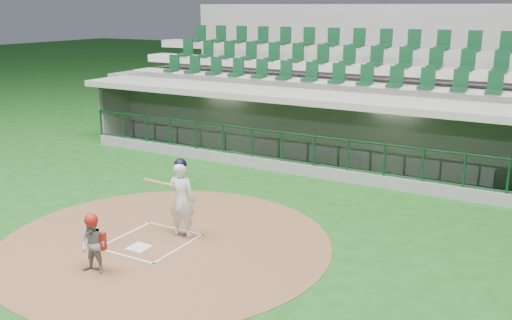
{
  "coord_description": "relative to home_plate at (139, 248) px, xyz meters",
  "views": [
    {
      "loc": [
        7.66,
        -9.2,
        4.97
      ],
      "look_at": [
        0.98,
        2.6,
        1.3
      ],
      "focal_mm": 40.0,
      "sensor_mm": 36.0,
      "label": 1
    }
  ],
  "objects": [
    {
      "name": "seating_deck",
      "position": [
        0.0,
        11.61,
        1.4
      ],
      "size": [
        17.0,
        6.72,
        5.15
      ],
      "color": "slate",
      "rests_on": "ground"
    },
    {
      "name": "batter",
      "position": [
        0.4,
        1.0,
        0.89
      ],
      "size": [
        0.87,
        0.89,
        1.79
      ],
      "color": "silver",
      "rests_on": "dirt_circle"
    },
    {
      "name": "home_plate",
      "position": [
        0.0,
        0.0,
        0.0
      ],
      "size": [
        0.43,
        0.43,
        0.02
      ],
      "primitive_type": "cube",
      "color": "silver",
      "rests_on": "dirt_circle"
    },
    {
      "name": "dugout_structure",
      "position": [
        0.14,
        8.53,
        0.94
      ],
      "size": [
        16.4,
        3.7,
        3.0
      ],
      "color": "gray",
      "rests_on": "ground"
    },
    {
      "name": "ground",
      "position": [
        0.0,
        0.7,
        -0.02
      ],
      "size": [
        120.0,
        120.0,
        0.0
      ],
      "primitive_type": "plane",
      "color": "#154B16",
      "rests_on": "ground"
    },
    {
      "name": "batter_box_chalk",
      "position": [
        0.0,
        0.4,
        -0.0
      ],
      "size": [
        1.55,
        1.8,
        0.01
      ],
      "color": "white",
      "rests_on": "ground"
    },
    {
      "name": "catcher",
      "position": [
        0.02,
        -1.29,
        0.58
      ],
      "size": [
        0.6,
        0.5,
        1.2
      ],
      "color": "gray",
      "rests_on": "dirt_circle"
    },
    {
      "name": "dirt_circle",
      "position": [
        0.3,
        0.5,
        -0.02
      ],
      "size": [
        7.2,
        7.2,
        0.01
      ],
      "primitive_type": "cylinder",
      "color": "brown",
      "rests_on": "ground"
    }
  ]
}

